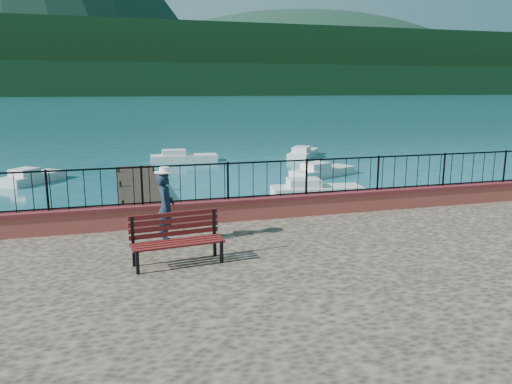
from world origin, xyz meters
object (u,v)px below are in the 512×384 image
boat_0 (27,225)px  boat_1 (317,187)px  boat_3 (33,175)px  park_bench (178,250)px  boat_5 (303,151)px  person (166,208)px  boat_2 (323,169)px  boat_4 (184,155)px

boat_0 → boat_1: same height
boat_0 → boat_3: size_ratio=1.12×
park_bench → boat_3: 17.94m
boat_3 → boat_0: bearing=-135.7°
boat_5 → person: bearing=-174.8°
boat_2 → park_bench: bearing=-147.2°
boat_1 → boat_2: same height
boat_1 → boat_2: bearing=71.3°
boat_0 → boat_3: same height
boat_1 → park_bench: bearing=-117.6°
boat_0 → boat_1: 11.70m
person → boat_0: (-3.80, 5.61, -1.61)m
boat_3 → boat_4: same height
park_bench → boat_3: (-4.99, 17.20, -1.10)m
park_bench → boat_4: size_ratio=0.45×
park_bench → person: person is taller
boat_0 → boat_5: size_ratio=0.89×
boat_0 → boat_4: 16.83m
boat_4 → boat_2: bearing=-45.9°
park_bench → boat_1: (7.41, 10.27, -1.10)m
boat_2 → boat_4: same height
boat_1 → boat_4: same height
boat_2 → boat_5: size_ratio=0.93×
boat_1 → person: bearing=-122.2°
boat_0 → boat_1: size_ratio=0.93×
person → boat_4: 21.17m
boat_2 → boat_1: bearing=-140.8°
boat_1 → boat_2: (2.31, 4.56, 0.00)m
boat_5 → boat_4: bearing=123.3°
park_bench → boat_4: 22.60m
boat_1 → boat_4: size_ratio=0.94×
person → boat_2: 16.61m
boat_2 → boat_3: same height
person → boat_0: 6.97m
person → boat_0: size_ratio=0.44×
person → boat_3: (-4.94, 15.71, -1.61)m
person → boat_4: person is taller
person → boat_2: (9.77, 13.34, -1.61)m
park_bench → boat_4: bearing=75.7°
boat_1 → boat_5: same height
boat_1 → boat_4: (-4.07, 12.05, 0.00)m
boat_5 → boat_1: bearing=-164.6°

